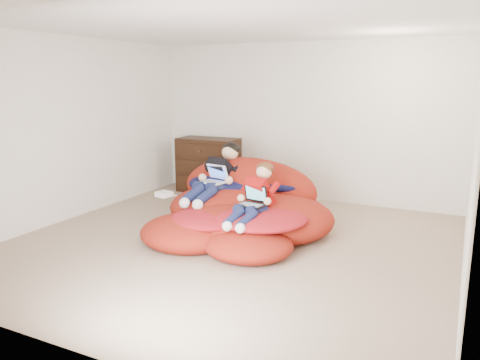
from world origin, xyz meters
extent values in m
cube|color=tan|center=(0.00, 0.00, -0.12)|extent=(5.10, 5.10, 0.25)
cube|color=white|center=(0.00, 2.51, 1.25)|extent=(5.10, 0.02, 2.50)
cube|color=white|center=(0.00, -2.51, 1.25)|extent=(5.10, 0.02, 2.50)
cube|color=white|center=(-2.51, 0.00, 1.25)|extent=(0.02, 5.10, 2.50)
cube|color=white|center=(2.51, 0.00, 1.25)|extent=(0.02, 5.10, 2.50)
cube|color=white|center=(0.00, 0.00, 2.51)|extent=(5.10, 5.10, 0.02)
cube|color=black|center=(-1.57, 2.23, 0.47)|extent=(1.06, 0.56, 0.93)
cube|color=black|center=(-1.57, 1.96, 0.19)|extent=(0.93, 0.06, 0.22)
cylinder|color=#4C3F26|center=(-1.57, 1.94, 0.19)|extent=(0.03, 0.06, 0.03)
cube|color=black|center=(-1.57, 1.96, 0.47)|extent=(0.93, 0.06, 0.22)
cylinder|color=#4C3F26|center=(-1.57, 1.94, 0.47)|extent=(0.03, 0.06, 0.03)
cube|color=black|center=(-1.57, 1.96, 0.75)|extent=(0.93, 0.06, 0.22)
cylinder|color=#4C3F26|center=(-1.57, 1.94, 0.75)|extent=(0.03, 0.06, 0.03)
ellipsoid|color=#A62112|center=(-0.39, 0.71, 0.22)|extent=(1.62, 1.45, 0.58)
ellipsoid|color=#A62112|center=(0.31, 0.60, 0.20)|extent=(1.54, 1.50, 0.56)
ellipsoid|color=#A62112|center=(0.00, 0.17, 0.18)|extent=(1.55, 1.24, 0.50)
ellipsoid|color=#A62112|center=(-0.44, -0.22, 0.14)|extent=(1.18, 1.08, 0.39)
ellipsoid|color=#A62112|center=(0.35, -0.25, 0.13)|extent=(1.03, 0.94, 0.34)
ellipsoid|color=#A62112|center=(-0.30, 1.16, 0.40)|extent=(2.00, 0.89, 0.89)
ellipsoid|color=#11133E|center=(-0.57, 0.97, 0.48)|extent=(1.07, 0.87, 0.27)
ellipsoid|color=#11133E|center=(0.09, 1.08, 0.52)|extent=(0.92, 0.65, 0.22)
ellipsoid|color=red|center=(0.33, 0.13, 0.34)|extent=(1.13, 1.13, 0.21)
ellipsoid|color=red|center=(-0.24, -0.08, 0.30)|extent=(0.95, 0.86, 0.17)
ellipsoid|color=white|center=(-0.74, 1.31, 0.62)|extent=(0.43, 0.27, 0.27)
cube|color=black|center=(-0.56, 0.92, 0.65)|extent=(0.45, 0.54, 0.46)
sphere|color=#E4B08B|center=(-0.56, 1.09, 0.91)|extent=(0.23, 0.23, 0.23)
ellipsoid|color=black|center=(-0.56, 1.12, 0.95)|extent=(0.26, 0.24, 0.20)
cylinder|color=#131A3E|center=(-0.66, 0.57, 0.51)|extent=(0.25, 0.40, 0.21)
cylinder|color=#131A3E|center=(-0.66, 0.23, 0.48)|extent=(0.22, 0.38, 0.24)
sphere|color=white|center=(-0.66, 0.04, 0.41)|extent=(0.14, 0.14, 0.14)
cylinder|color=#131A3E|center=(-0.47, 0.57, 0.51)|extent=(0.25, 0.40, 0.21)
cylinder|color=#131A3E|center=(-0.47, 0.23, 0.48)|extent=(0.22, 0.38, 0.24)
sphere|color=white|center=(-0.47, 0.04, 0.41)|extent=(0.14, 0.14, 0.14)
cube|color=#AD110F|center=(0.27, 0.27, 0.59)|extent=(0.35, 0.40, 0.41)
sphere|color=#E4B08B|center=(0.27, 0.39, 0.83)|extent=(0.19, 0.19, 0.19)
ellipsoid|color=#522E16|center=(0.27, 0.41, 0.87)|extent=(0.21, 0.20, 0.16)
cylinder|color=#131A3E|center=(0.19, 0.01, 0.45)|extent=(0.20, 0.33, 0.17)
cylinder|color=#131A3E|center=(0.19, -0.26, 0.42)|extent=(0.17, 0.32, 0.20)
sphere|color=white|center=(0.19, -0.42, 0.37)|extent=(0.11, 0.11, 0.11)
cylinder|color=#131A3E|center=(0.35, 0.01, 0.45)|extent=(0.20, 0.33, 0.17)
cylinder|color=#131A3E|center=(0.35, -0.26, 0.42)|extent=(0.17, 0.32, 0.20)
sphere|color=white|center=(0.35, -0.42, 0.37)|extent=(0.11, 0.11, 0.11)
cube|color=white|center=(-0.56, 0.58, 0.58)|extent=(0.35, 0.27, 0.01)
cube|color=gray|center=(-0.56, 0.57, 0.59)|extent=(0.29, 0.17, 0.00)
cube|color=white|center=(-0.56, 0.73, 0.69)|extent=(0.33, 0.15, 0.21)
cube|color=blue|center=(-0.56, 0.72, 0.70)|extent=(0.29, 0.12, 0.17)
cube|color=black|center=(0.27, 0.02, 0.51)|extent=(0.32, 0.25, 0.01)
cube|color=gray|center=(0.27, 0.01, 0.51)|extent=(0.27, 0.15, 0.00)
cube|color=black|center=(0.27, 0.15, 0.61)|extent=(0.30, 0.10, 0.20)
cube|color=teal|center=(0.27, 0.14, 0.62)|extent=(0.26, 0.08, 0.17)
cube|color=white|center=(-1.14, 0.29, 0.42)|extent=(0.21, 0.21, 0.07)
camera|label=1|loc=(2.44, -4.69, 1.91)|focal=35.00mm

